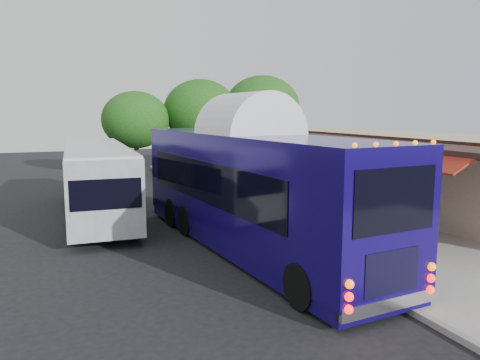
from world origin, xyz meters
name	(u,v)px	position (x,y,z in m)	size (l,w,h in m)	color
ground	(273,237)	(0.00, 0.00, 0.00)	(90.00, 90.00, 0.00)	black
sidewalk	(330,206)	(5.00, 4.00, 0.07)	(10.00, 40.00, 0.15)	#9E9B93
curb	(236,213)	(0.05, 4.00, 0.07)	(0.20, 40.00, 0.16)	gray
station_shelter	(387,167)	(8.38, 4.00, 1.85)	(8.15, 20.00, 3.60)	tan
coach_bus	(249,183)	(-1.45, -1.11, 2.26)	(4.06, 13.36, 4.21)	#120754
city_bus	(97,177)	(-5.80, 6.18, 1.76)	(2.92, 11.89, 3.18)	gray
ped_a	(380,234)	(1.28, -4.57, 1.10)	(0.69, 0.45, 1.90)	black
ped_b	(259,196)	(0.82, 3.20, 0.97)	(0.80, 0.62, 1.65)	black
ped_c	(239,174)	(2.42, 9.74, 1.07)	(1.08, 0.45, 1.84)	black
ped_d	(250,184)	(1.76, 6.39, 0.97)	(1.06, 0.61, 1.65)	black
sign_board	(404,211)	(5.06, -1.18, 0.83)	(0.16, 0.45, 1.01)	black
tree_left	(201,111)	(2.82, 18.61, 4.74)	(5.55, 5.55, 7.10)	#382314
tree_mid	(261,109)	(7.35, 17.60, 4.90)	(5.74, 5.74, 7.35)	#382314
tree_right	(262,108)	(7.64, 18.10, 4.99)	(5.84, 5.84, 7.48)	#382314
tree_far	(136,120)	(-2.04, 18.60, 4.10)	(4.81, 4.81, 6.16)	#382314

